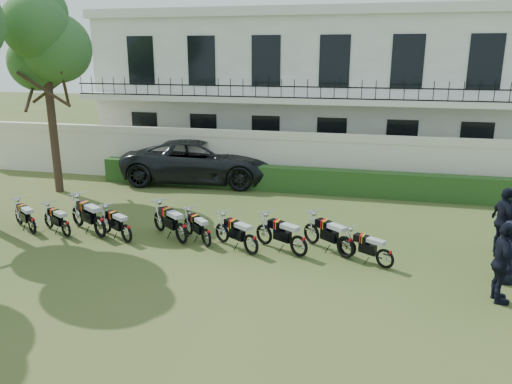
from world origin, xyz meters
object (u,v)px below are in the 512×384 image
motorcycle_6 (251,240)px  motorcycle_4 (181,228)px  tree_west_near (44,41)px  motorcycle_5 (206,233)px  motorcycle_7 (299,241)px  officer_5 (504,222)px  motorcycle_3 (126,229)px  motorcycle_0 (32,221)px  motorcycle_9 (385,254)px  suv (202,161)px  motorcycle_1 (66,225)px  motorcycle_8 (346,242)px  officer_3 (509,252)px  officer_2 (502,263)px  motorcycle_2 (99,222)px

motorcycle_6 → motorcycle_4: bearing=115.3°
tree_west_near → motorcycle_4: (6.99, -4.30, -5.39)m
motorcycle_5 → motorcycle_7: motorcycle_7 is taller
motorcycle_4 → motorcycle_5: 0.79m
motorcycle_6 → officer_5: bearing=-41.8°
motorcycle_4 → motorcycle_7: 3.51m
motorcycle_3 → motorcycle_7: size_ratio=0.91×
motorcycle_0 → motorcycle_5: size_ratio=1.15×
motorcycle_9 → suv: (-7.73, 7.64, 0.51)m
motorcycle_1 → motorcycle_9: size_ratio=1.01×
motorcycle_5 → suv: suv is taller
motorcycle_8 → suv: suv is taller
motorcycle_0 → motorcycle_4: (4.81, 0.32, 0.06)m
motorcycle_3 → motorcycle_4: 1.64m
tree_west_near → motorcycle_7: bearing=-23.0°
officer_3 → officer_5: size_ratio=0.83×
motorcycle_0 → motorcycle_4: 4.82m
motorcycle_1 → motorcycle_9: bearing=-60.8°
motorcycle_6 → officer_5: 7.01m
motorcycle_5 → motorcycle_6: bearing=-58.9°
motorcycle_6 → officer_5: officer_5 is taller
motorcycle_3 → tree_west_near: bearing=81.3°
motorcycle_7 → officer_2: officer_2 is taller
motorcycle_3 → motorcycle_1: bearing=122.2°
motorcycle_7 → motorcycle_5: bearing=118.3°
motorcycle_2 → motorcycle_7: bearing=-58.6°
motorcycle_2 → officer_2: officer_2 is taller
motorcycle_2 → suv: 7.40m
motorcycle_4 → officer_3: (8.72, -0.46, 0.29)m
motorcycle_5 → motorcycle_8: size_ratio=0.82×
motorcycle_1 → motorcycle_7: motorcycle_7 is taller
motorcycle_4 → officer_2: 8.47m
motorcycle_6 → officer_2: bearing=-68.0°
motorcycle_4 → officer_3: officer_3 is taller
tree_west_near → motorcycle_5: tree_west_near is taller
motorcycle_7 → motorcycle_9: bearing=-65.3°
motorcycle_1 → motorcycle_2: (1.04, 0.19, 0.11)m
motorcycle_3 → motorcycle_5: 2.41m
motorcycle_6 → suv: bearing=62.4°
tree_west_near → officer_5: tree_west_near is taller
motorcycle_8 → officer_5: officer_5 is taller
motorcycle_0 → officer_2: bearing=-61.7°
motorcycle_4 → motorcycle_9: (5.81, -0.40, -0.08)m
motorcycle_6 → motorcycle_7: 1.33m
motorcycle_8 → officer_5: 4.44m
motorcycle_0 → officer_2: (13.11, -1.29, 0.50)m
motorcycle_9 → motorcycle_2: bearing=118.6°
motorcycle_9 → motorcycle_1: bearing=120.0°
motorcycle_3 → motorcycle_8: (6.37, 0.37, 0.04)m
motorcycle_4 → motorcycle_5: size_ratio=1.25×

